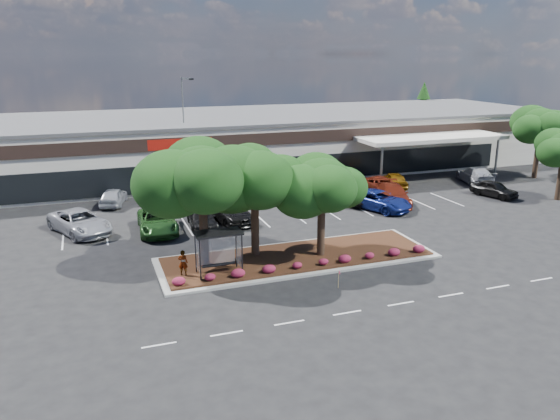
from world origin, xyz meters
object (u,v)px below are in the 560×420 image
object	(u,v)px
car_0	(80,222)
light_pole	(185,137)
car_1	(157,221)
survey_stake	(339,277)

from	to	relation	value
car_0	light_pole	bearing A→B (deg)	27.39
car_1	survey_stake	bearing A→B (deg)	-56.18
survey_stake	car_1	world-z (taller)	car_1
light_pole	car_0	world-z (taller)	light_pole
light_pole	car_0	distance (m)	17.53
survey_stake	car_1	size ratio (longest dim) A/B	0.17
light_pole	survey_stake	world-z (taller)	light_pole
survey_stake	car_0	xyz separation A→B (m)	(-13.81, 15.53, 0.19)
survey_stake	car_0	world-z (taller)	car_0
car_0	car_1	distance (m)	5.72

